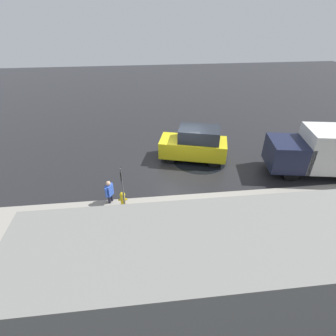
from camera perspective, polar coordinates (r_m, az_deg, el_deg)
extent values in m
plane|color=black|center=(15.26, 2.91, 0.14)|extent=(60.00, 60.00, 0.00)
cube|color=gray|center=(11.97, 6.05, -10.46)|extent=(24.00, 3.20, 0.04)
cube|color=yellow|center=(15.76, 5.46, 4.47)|extent=(4.21, 2.69, 0.99)
cube|color=#1E232B|center=(15.36, 6.80, 7.28)|extent=(2.66, 2.07, 0.77)
cylinder|color=black|center=(15.49, 0.41, 2.01)|extent=(0.64, 0.37, 0.60)
cylinder|color=black|center=(16.73, 1.17, 4.45)|extent=(0.64, 0.37, 0.60)
cylinder|color=black|center=(15.37, 9.93, 1.20)|extent=(0.64, 0.37, 0.60)
cylinder|color=black|center=(16.61, 10.01, 3.71)|extent=(0.64, 0.37, 0.60)
cube|color=#191E38|center=(15.73, 24.49, 2.91)|extent=(2.35, 2.41, 1.50)
cylinder|color=black|center=(15.42, 25.23, -1.15)|extent=(0.84, 0.41, 0.80)
cylinder|color=black|center=(16.83, 23.40, 2.14)|extent=(0.84, 0.41, 0.80)
cylinder|color=black|center=(18.16, 32.71, 1.66)|extent=(0.84, 0.41, 0.80)
cylinder|color=gold|center=(12.45, -9.77, -7.07)|extent=(0.22, 0.22, 0.62)
sphere|color=gold|center=(12.23, -9.93, -5.76)|extent=(0.26, 0.26, 0.26)
cylinder|color=gold|center=(12.39, -9.06, -6.77)|extent=(0.10, 0.09, 0.09)
cylinder|color=gold|center=(12.42, -10.54, -6.84)|extent=(0.10, 0.09, 0.09)
cylinder|color=#2D2D2D|center=(12.63, -9.66, -8.06)|extent=(0.31, 0.31, 0.06)
cube|color=blue|center=(12.54, -12.68, -4.72)|extent=(0.39, 0.43, 0.55)
sphere|color=tan|center=(12.32, -12.89, -3.29)|extent=(0.22, 0.22, 0.22)
cylinder|color=#1E1E2D|center=(12.90, -12.19, -6.28)|extent=(0.13, 0.13, 0.45)
cylinder|color=#1E1E2D|center=(12.78, -12.64, -6.73)|extent=(0.13, 0.13, 0.45)
cylinder|color=blue|center=(12.69, -12.07, -4.13)|extent=(0.09, 0.09, 0.50)
cylinder|color=blue|center=(12.39, -13.30, -5.32)|extent=(0.09, 0.09, 0.50)
cylinder|color=#B7BABF|center=(12.62, 29.66, -9.77)|extent=(0.04, 0.04, 1.05)
cylinder|color=#B7BABF|center=(11.57, 20.75, -11.31)|extent=(0.04, 0.04, 1.05)
cylinder|color=#B7BABF|center=(10.84, 10.25, -12.77)|extent=(0.04, 0.04, 1.05)
cylinder|color=#B7BABF|center=(10.51, -1.44, -13.89)|extent=(0.04, 0.04, 1.05)
cylinder|color=#B7BABF|center=(10.62, -13.46, -14.46)|extent=(0.04, 0.04, 1.05)
cylinder|color=#B7BABF|center=(10.52, 10.50, -10.95)|extent=(8.60, 0.04, 0.04)
cylinder|color=#B7BABF|center=(10.81, 10.28, -12.58)|extent=(8.60, 0.04, 0.04)
cylinder|color=#4C4C51|center=(11.49, -9.74, -5.22)|extent=(0.07, 0.07, 2.40)
cube|color=black|center=(10.95, -10.19, -1.27)|extent=(0.04, 0.44, 0.44)
cylinder|color=black|center=(16.08, 6.86, 1.75)|extent=(3.23, 3.23, 0.01)
cube|color=slate|center=(8.18, 30.97, -21.23)|extent=(14.33, 2.40, 4.22)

